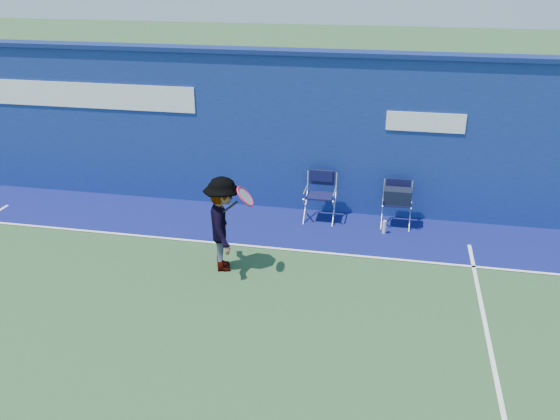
% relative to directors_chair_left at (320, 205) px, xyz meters
% --- Properties ---
extents(ground, '(80.00, 80.00, 0.00)m').
position_rel_directors_chair_left_xyz_m(ground, '(-1.78, -4.58, -0.31)').
color(ground, '#2B4E29').
rests_on(ground, ground).
extents(stadium_wall, '(24.00, 0.50, 3.08)m').
position_rel_directors_chair_left_xyz_m(stadium_wall, '(-1.79, 0.62, 1.24)').
color(stadium_wall, navy).
rests_on(stadium_wall, ground).
extents(out_of_bounds_strip, '(24.00, 1.80, 0.01)m').
position_rel_directors_chair_left_xyz_m(out_of_bounds_strip, '(-1.78, -0.48, -0.30)').
color(out_of_bounds_strip, '#0D1356').
rests_on(out_of_bounds_strip, ground).
extents(court_lines, '(24.00, 12.00, 0.01)m').
position_rel_directors_chair_left_xyz_m(court_lines, '(-1.78, -3.98, -0.29)').
color(court_lines, white).
rests_on(court_lines, out_of_bounds_strip).
extents(directors_chair_left, '(0.55, 0.51, 0.93)m').
position_rel_directors_chair_left_xyz_m(directors_chair_left, '(0.00, 0.00, 0.00)').
color(directors_chair_left, silver).
rests_on(directors_chair_left, ground).
extents(directors_chair_right, '(0.51, 0.46, 0.85)m').
position_rel_directors_chair_left_xyz_m(directors_chair_right, '(1.43, 0.01, 0.05)').
color(directors_chair_right, silver).
rests_on(directors_chair_right, ground).
extents(water_bottle, '(0.07, 0.07, 0.25)m').
position_rel_directors_chair_left_xyz_m(water_bottle, '(1.24, -0.38, -0.18)').
color(water_bottle, silver).
rests_on(water_bottle, ground).
extents(tennis_player, '(0.98, 1.13, 1.55)m').
position_rel_directors_chair_left_xyz_m(tennis_player, '(-1.24, -2.20, 0.47)').
color(tennis_player, '#EA4738').
rests_on(tennis_player, ground).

